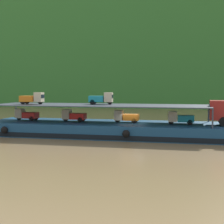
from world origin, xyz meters
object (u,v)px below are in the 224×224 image
cargo_barge (132,130)px  mini_truck_upper_stern (32,98)px  mini_truck_lower_mid (126,117)px  mini_truck_upper_mid (101,98)px  mini_truck_lower_fore (180,118)px  mini_truck_lower_stern (26,115)px  mini_truck_lower_aft (74,116)px

cargo_barge → mini_truck_upper_stern: bearing=-177.7°
mini_truck_lower_mid → mini_truck_upper_stern: bearing=-176.3°
mini_truck_lower_mid → mini_truck_upper_mid: bearing=169.5°
mini_truck_lower_fore → mini_truck_upper_mid: size_ratio=1.00×
mini_truck_upper_stern → mini_truck_upper_mid: bearing=9.0°
cargo_barge → mini_truck_lower_mid: mini_truck_lower_mid is taller
mini_truck_lower_mid → mini_truck_upper_mid: 3.66m
cargo_barge → mini_truck_lower_stern: mini_truck_lower_stern is taller
mini_truck_lower_aft → mini_truck_upper_mid: 3.80m
cargo_barge → mini_truck_lower_mid: size_ratio=12.27×
mini_truck_lower_aft → mini_truck_upper_stern: size_ratio=1.01×
mini_truck_lower_mid → mini_truck_upper_stern: (-11.01, -0.72, 2.00)m
cargo_barge → mini_truck_upper_mid: size_ratio=12.05×
mini_truck_lower_fore → mini_truck_lower_aft: bearing=178.6°
mini_truck_lower_stern → mini_truck_lower_mid: 12.20m
mini_truck_lower_aft → cargo_barge: bearing=-1.3°
mini_truck_lower_stern → mini_truck_lower_aft: same height
mini_truck_lower_mid → mini_truck_lower_fore: 6.00m
mini_truck_lower_stern → mini_truck_lower_mid: size_ratio=1.01×
mini_truck_lower_fore → mini_truck_upper_stern: mini_truck_upper_stern is taller
mini_truck_upper_stern → mini_truck_upper_mid: 8.10m
mini_truck_lower_fore → mini_truck_upper_mid: 9.26m
mini_truck_lower_stern → mini_truck_upper_mid: bearing=3.3°
mini_truck_upper_mid → cargo_barge: bearing=-12.1°
mini_truck_lower_stern → mini_truck_lower_fore: same height
mini_truck_lower_stern → mini_truck_upper_stern: bearing=-32.3°
mini_truck_lower_aft → mini_truck_lower_stern: bearing=178.8°
mini_truck_lower_stern → mini_truck_lower_aft: bearing=-1.2°
mini_truck_lower_mid → mini_truck_upper_stern: mini_truck_upper_stern is taller
mini_truck_lower_fore → mini_truck_upper_mid: (-8.99, 0.95, 2.00)m
mini_truck_lower_aft → mini_truck_lower_fore: 12.17m
mini_truck_lower_fore → mini_truck_upper_stern: bearing=-178.9°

